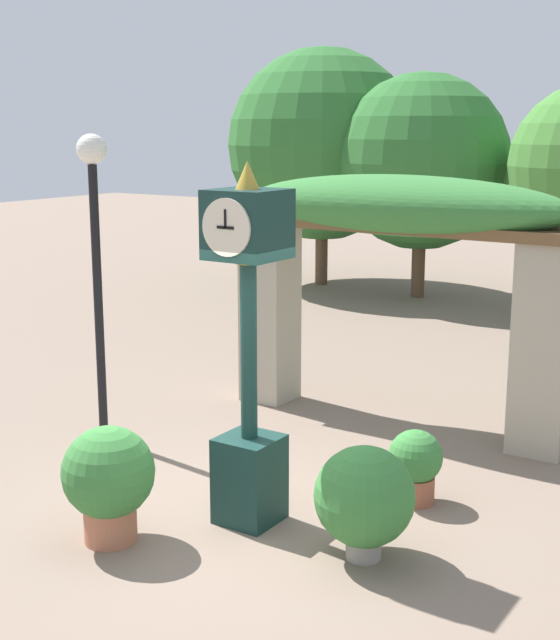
# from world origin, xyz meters

# --- Properties ---
(ground_plane) EXTENTS (60.00, 60.00, 0.00)m
(ground_plane) POSITION_xyz_m (0.00, 0.00, 0.00)
(ground_plane) COLOR #7F6B5B
(pedestal_clock) EXTENTS (0.59, 0.64, 3.23)m
(pedestal_clock) POSITION_xyz_m (0.14, 0.03, 1.60)
(pedestal_clock) COLOR #14332D
(pedestal_clock) RESTS_ON ground
(pergola) EXTENTS (4.77, 1.19, 2.98)m
(pergola) POSITION_xyz_m (0.00, 3.24, 2.16)
(pergola) COLOR #A89E89
(pergola) RESTS_ON ground
(potted_plant_near_left) EXTENTS (0.80, 0.80, 1.03)m
(potted_plant_near_left) POSITION_xyz_m (-0.64, -0.96, 0.57)
(potted_plant_near_left) COLOR #B26B4C
(potted_plant_near_left) RESTS_ON ground
(potted_plant_near_right) EXTENTS (0.84, 0.84, 0.96)m
(potted_plant_near_right) POSITION_xyz_m (1.34, -0.04, 0.53)
(potted_plant_near_right) COLOR gray
(potted_plant_near_right) RESTS_ON ground
(potted_plant_far_left) EXTENTS (0.52, 0.52, 0.71)m
(potted_plant_far_left) POSITION_xyz_m (1.22, 1.23, 0.38)
(potted_plant_far_left) COLOR #9E563D
(potted_plant_far_left) RESTS_ON ground
(lamp_post) EXTENTS (0.33, 0.33, 3.44)m
(lamp_post) POSITION_xyz_m (-2.52, 0.90, 2.47)
(lamp_post) COLOR black
(lamp_post) RESTS_ON ground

